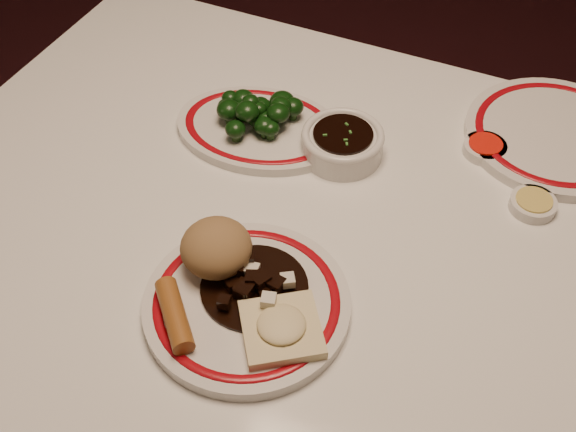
% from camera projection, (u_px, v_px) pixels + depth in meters
% --- Properties ---
extents(dining_table, '(1.20, 0.90, 0.75)m').
position_uv_depth(dining_table, '(314.00, 279.00, 1.03)').
color(dining_table, white).
rests_on(dining_table, ground).
extents(main_plate, '(0.28, 0.28, 0.02)m').
position_uv_depth(main_plate, '(247.00, 304.00, 0.88)').
color(main_plate, silver).
rests_on(main_plate, dining_table).
extents(rice_mound, '(0.09, 0.09, 0.06)m').
position_uv_depth(rice_mound, '(216.00, 248.00, 0.88)').
color(rice_mound, '#967147').
rests_on(rice_mound, main_plate).
extents(spring_roll, '(0.09, 0.09, 0.03)m').
position_uv_depth(spring_roll, '(175.00, 315.00, 0.84)').
color(spring_roll, '#9B5D26').
rests_on(spring_roll, main_plate).
extents(fried_wonton, '(0.12, 0.12, 0.03)m').
position_uv_depth(fried_wonton, '(282.00, 328.00, 0.83)').
color(fried_wonton, beige).
rests_on(fried_wonton, main_plate).
extents(stirfry_heap, '(0.13, 0.13, 0.03)m').
position_uv_depth(stirfry_heap, '(252.00, 282.00, 0.88)').
color(stirfry_heap, black).
rests_on(stirfry_heap, main_plate).
extents(broccoli_plate, '(0.28, 0.25, 0.02)m').
position_uv_depth(broccoli_plate, '(260.00, 129.00, 1.10)').
color(broccoli_plate, silver).
rests_on(broccoli_plate, dining_table).
extents(broccoli_pile, '(0.13, 0.12, 0.05)m').
position_uv_depth(broccoli_pile, '(258.00, 111.00, 1.08)').
color(broccoli_pile, '#23471C').
rests_on(broccoli_pile, broccoli_plate).
extents(soy_bowl, '(0.12, 0.12, 0.04)m').
position_uv_depth(soy_bowl, '(342.00, 144.00, 1.06)').
color(soy_bowl, silver).
rests_on(soy_bowl, dining_table).
extents(sweet_sour_dish, '(0.06, 0.06, 0.02)m').
position_uv_depth(sweet_sour_dish, '(485.00, 148.00, 1.07)').
color(sweet_sour_dish, silver).
rests_on(sweet_sour_dish, dining_table).
extents(mustard_dish, '(0.06, 0.06, 0.02)m').
position_uv_depth(mustard_dish, '(533.00, 204.00, 0.99)').
color(mustard_dish, silver).
rests_on(mustard_dish, dining_table).
extents(far_plate, '(0.29, 0.29, 0.02)m').
position_uv_depth(far_plate, '(555.00, 135.00, 1.09)').
color(far_plate, silver).
rests_on(far_plate, dining_table).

